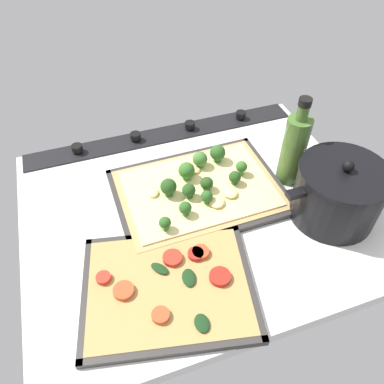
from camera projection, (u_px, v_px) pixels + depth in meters
The scene contains 8 objects.
ground_plane at pixel (198, 212), 87.49cm from camera, with size 78.06×64.60×3.00cm, color silver.
stove_control_panel at pixel (163, 134), 105.08cm from camera, with size 74.94×7.00×2.60cm.
baking_tray_front at pixel (199, 192), 89.38cm from camera, with size 39.09×28.78×1.30cm.
broccoli_pizza at pixel (199, 187), 88.48cm from camera, with size 36.66×26.34×5.99cm.
baking_tray_back at pixel (168, 288), 71.63cm from camera, with size 36.73×31.77×1.30cm.
veggie_pizza_back at pixel (169, 285), 71.28cm from camera, with size 33.88×28.92×1.90cm.
cooking_pot at pixel (338, 193), 80.55cm from camera, with size 25.63×18.80×15.47cm.
oil_bottle at pixel (294, 149), 86.65cm from camera, with size 5.64×5.64×22.44cm.
Camera 1 is at (20.47, 54.25, 64.21)cm, focal length 35.41 mm.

